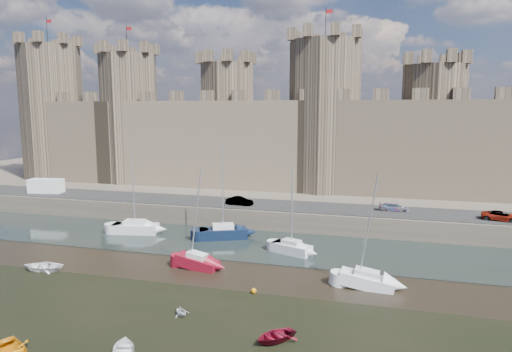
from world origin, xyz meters
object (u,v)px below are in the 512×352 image
Objects in this scene: van at (46,186)px; sailboat_1 at (223,232)px; sailboat_0 at (135,227)px; car_3 at (501,216)px; sailboat_2 at (291,247)px; sailboat_5 at (367,280)px; sailboat_4 at (197,261)px; car_1 at (239,201)px; car_0 at (47,189)px; car_2 at (394,207)px.

sailboat_1 is at bearing -23.49° from van.
sailboat_1 is at bearing -6.63° from sailboat_0.
sailboat_1 reaches higher than van.
sailboat_2 is at bearing 128.22° from car_3.
sailboat_4 is at bearing -178.56° from sailboat_5.
sailboat_5 is at bearing -21.23° from sailboat_2.
sailboat_1 is at bearing -179.87° from sailboat_2.
sailboat_1 is (-31.15, -7.21, -2.22)m from car_3.
car_3 is 43.18m from sailboat_0.
van is at bearing 141.59° from sailboat_1.
sailboat_4 is at bearing -169.69° from car_1.
sailboat_0 is 1.04× the size of sailboat_5.
van is 32.52m from sailboat_1.
sailboat_5 is (15.94, -0.61, -0.00)m from sailboat_4.
van is 0.48× the size of sailboat_0.
sailboat_4 reaches higher than car_1.
sailboat_2 is (-22.30, -10.62, -2.31)m from car_3.
van is at bearing -146.40° from car_0.
sailboat_0 reaches higher than sailboat_5.
sailboat_2 is (40.21, -11.56, -2.83)m from van.
van is at bearing 95.01° from car_1.
car_0 is 0.66× the size of van.
sailboat_4 is at bearing -108.75° from sailboat_1.
car_2 is at bearing -78.27° from car_0.
car_3 is at bearing -83.91° from car_1.
sailboat_0 is 1.06× the size of sailboat_4.
sailboat_0 reaches higher than sailboat_2.
sailboat_2 is 10.39m from sailboat_4.
car_1 is at bearing 151.46° from sailboat_2.
sailboat_1 is at bearing 111.44° from car_2.
car_3 is at bearing 55.07° from sailboat_5.
car_3 reaches higher than car_2.
sailboat_1 reaches higher than sailboat_0.
sailboat_1 is (11.25, 0.64, 0.05)m from sailboat_0.
sailboat_1 reaches higher than car_2.
car_0 is 0.30× the size of sailboat_1.
sailboat_0 is at bearing 159.41° from sailboat_1.
sailboat_1 reaches higher than sailboat_2.
car_0 is at bearing -175.28° from sailboat_2.
sailboat_1 is at bearing 102.52° from sailboat_4.
sailboat_1 is (31.53, -8.55, -2.21)m from car_0.
sailboat_5 is at bearing -100.71° from car_0.
car_2 is 0.37× the size of sailboat_4.
car_0 is 0.92× the size of car_1.
sailboat_2 is at bearing -44.95° from sailboat_1.
sailboat_5 is (17.13, -18.11, -2.37)m from car_1.
van is at bearing 157.91° from sailboat_4.
car_2 is 0.35× the size of sailboat_0.
car_0 is 62.70m from car_3.
car_1 is at bearing -10.33° from van.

